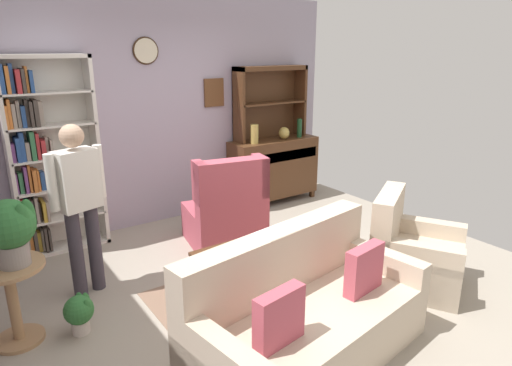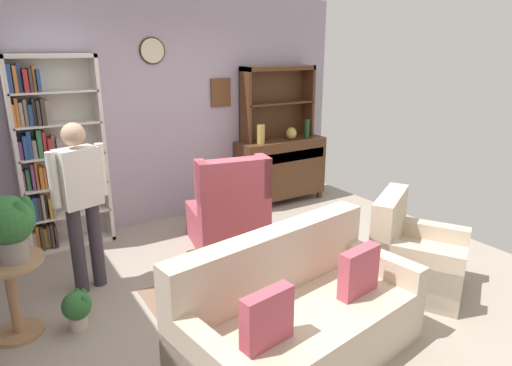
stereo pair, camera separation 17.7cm
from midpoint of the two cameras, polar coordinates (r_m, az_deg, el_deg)
The scene contains 18 objects.
ground_plane at distance 4.32m, azimuth 1.51°, elevation -13.15°, with size 5.40×4.60×0.02m, color #9E9384.
wall_back at distance 5.68m, azimuth -10.53°, elevation 9.10°, with size 5.00×0.09×2.80m.
area_rug at distance 4.21m, azimuth 6.18°, elevation -13.92°, with size 2.42×1.63×0.01m, color #846651.
bookshelf at distance 5.21m, azimuth -23.84°, elevation 3.23°, with size 0.90×0.30×2.10m.
sideboard at distance 6.37m, azimuth 3.95°, elevation 1.98°, with size 1.30×0.45×0.92m.
sideboard_hutch at distance 6.27m, azimuth 3.55°, elevation 11.51°, with size 1.10×0.26×1.00m.
vase_tall at distance 5.97m, azimuth 1.46°, elevation 6.29°, with size 0.11×0.11×0.26m, color tan.
vase_round at distance 6.29m, azimuth 5.36°, elevation 6.37°, with size 0.15×0.15×0.17m, color tan.
bottle_wine at distance 6.42m, azimuth 7.35°, elevation 6.97°, with size 0.07×0.07×0.27m, color #194223.
couch_floral at distance 3.33m, azimuth 6.93°, elevation -16.91°, with size 1.90×1.10×0.90m.
armchair_floral at distance 4.44m, azimuth 20.72°, elevation -9.11°, with size 1.04×1.05×0.88m.
wingback_chair at distance 4.98m, azimuth -2.46°, elevation -3.90°, with size 0.92×0.93×1.05m.
plant_stand at distance 3.91m, azimuth -27.74°, elevation -12.01°, with size 0.52×0.52×0.64m.
potted_plant_large at distance 3.66m, azimuth -27.93°, elevation -4.61°, with size 0.36×0.36×0.50m.
potted_plant_small at distance 3.89m, azimuth -20.73°, elevation -14.70°, with size 0.23×0.23×0.32m.
person_reading at distance 4.17m, azimuth -20.47°, elevation -1.61°, with size 0.52×0.29×1.56m.
coffee_table at distance 4.04m, azimuth -0.86°, elevation -9.57°, with size 0.80×0.50×0.42m.
book_stack at distance 3.96m, azimuth -0.92°, elevation -8.51°, with size 0.17×0.15×0.07m.
Camera 2 is at (-2.01, -3.15, 2.17)m, focal length 31.13 mm.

